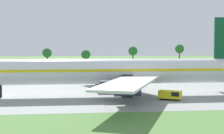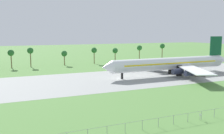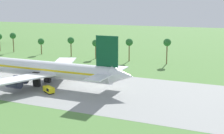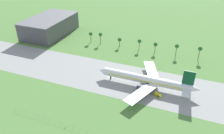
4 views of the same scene
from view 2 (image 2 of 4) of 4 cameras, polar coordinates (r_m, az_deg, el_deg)
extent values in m
plane|color=#517F3D|center=(110.52, 1.57, -2.65)|extent=(600.00, 600.00, 0.00)
cube|color=gray|center=(110.51, 1.57, -2.64)|extent=(320.00, 44.00, 0.02)
cylinder|color=white|center=(121.23, 13.11, 0.78)|extent=(59.84, 5.73, 5.73)
cone|color=white|center=(105.49, -1.14, -0.07)|extent=(4.59, 5.62, 5.62)
cone|color=white|center=(143.51, 23.96, 1.57)|extent=(7.16, 5.44, 5.44)
cube|color=yellow|center=(121.18, 13.11, 0.98)|extent=(50.86, 5.85, 0.57)
cube|color=#0F4C2D|center=(139.11, 22.64, 4.48)|extent=(7.45, 0.50, 9.74)
cube|color=white|center=(139.84, 22.57, 1.67)|extent=(5.16, 22.93, 0.30)
cube|color=white|center=(111.39, 18.22, -0.56)|extent=(17.69, 29.49, 0.44)
cube|color=white|center=(134.09, 10.08, 1.11)|extent=(17.69, 29.49, 0.44)
cylinder|color=#2D334C|center=(115.69, 14.75, -0.96)|extent=(5.16, 2.58, 2.58)
cylinder|color=#2D334C|center=(112.78, 17.47, -1.30)|extent=(5.16, 2.58, 2.58)
cylinder|color=#2D334C|center=(126.67, 10.93, -0.08)|extent=(5.16, 2.58, 2.58)
cylinder|color=#2D334C|center=(132.67, 10.38, 0.29)|extent=(5.16, 2.58, 2.58)
cube|color=black|center=(108.79, 2.32, -1.47)|extent=(0.70, 0.90, 5.04)
cube|color=black|center=(120.97, 15.09, -0.78)|extent=(2.40, 1.20, 5.04)
cube|color=black|center=(125.91, 13.31, -0.38)|extent=(2.40, 1.20, 5.04)
cube|color=black|center=(123.09, 19.56, -1.92)|extent=(4.40, 3.55, 0.40)
cube|color=yellow|center=(122.93, 19.58, -1.46)|extent=(5.12, 4.08, 1.60)
cube|color=black|center=(123.20, 20.18, -1.35)|extent=(2.45, 2.59, 0.90)
cylinder|color=gray|center=(49.59, -5.59, -15.06)|extent=(0.10, 0.10, 2.10)
cylinder|color=gray|center=(50.84, -1.15, -14.42)|extent=(0.10, 0.10, 2.10)
cylinder|color=gray|center=(52.36, 3.03, -13.75)|extent=(0.10, 0.10, 2.10)
cylinder|color=gray|center=(54.14, 6.93, -13.05)|extent=(0.10, 0.10, 2.10)
cylinder|color=gray|center=(56.14, 10.54, -12.34)|extent=(0.10, 0.10, 2.10)
cylinder|color=gray|center=(58.35, 13.88, -11.65)|extent=(0.10, 0.10, 2.10)
cylinder|color=gray|center=(60.74, 16.95, -10.97)|extent=(0.10, 0.10, 2.10)
cylinder|color=gray|center=(63.30, 19.77, -10.32)|extent=(0.10, 0.10, 2.10)
cylinder|color=gray|center=(66.00, 22.35, -9.70)|extent=(0.10, 0.10, 2.10)
cylinder|color=gray|center=(65.71, 22.40, -8.86)|extent=(80.00, 0.06, 0.06)
cylinder|color=gray|center=(62.72, 19.47, -10.72)|extent=(0.08, 0.08, 1.60)
cube|color=white|center=(62.52, 19.51, -10.20)|extent=(0.44, 0.03, 0.56)
cylinder|color=brown|center=(185.51, 11.38, 3.04)|extent=(0.56, 0.56, 9.68)
sphere|color=#28662D|center=(185.13, 11.43, 4.71)|extent=(3.60, 3.60, 3.60)
cylinder|color=brown|center=(153.48, -18.10, 1.67)|extent=(0.56, 0.56, 9.07)
sphere|color=#28662D|center=(153.03, -18.18, 3.58)|extent=(3.60, 3.60, 3.60)
cylinder|color=brown|center=(175.51, 6.27, 2.73)|extent=(0.56, 0.56, 8.83)
sphere|color=#28662D|center=(175.12, 6.30, 4.37)|extent=(3.60, 3.60, 3.60)
cylinder|color=brown|center=(152.96, -22.02, 1.29)|extent=(0.56, 0.56, 8.15)
sphere|color=#28662D|center=(152.53, -22.11, 3.03)|extent=(3.60, 3.60, 3.60)
cylinder|color=brown|center=(167.25, 0.72, 2.29)|extent=(0.56, 0.56, 7.50)
sphere|color=#28662D|center=(166.87, 0.72, 3.77)|extent=(3.60, 3.60, 3.60)
cylinder|color=brown|center=(156.60, -10.82, 1.60)|extent=(0.56, 0.56, 6.68)
sphere|color=#28662D|center=(156.22, -10.86, 3.04)|extent=(3.60, 3.60, 3.60)
cylinder|color=brown|center=(161.78, -4.09, 2.20)|extent=(0.56, 0.56, 8.18)
sphere|color=#28662D|center=(161.37, -4.11, 3.85)|extent=(3.60, 3.60, 3.60)
camera|label=1|loc=(65.81, 49.60, -2.64)|focal=55.00mm
camera|label=3|loc=(140.74, 63.58, 6.64)|focal=50.00mm
camera|label=4|loc=(122.13, 88.97, 34.88)|focal=35.00mm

